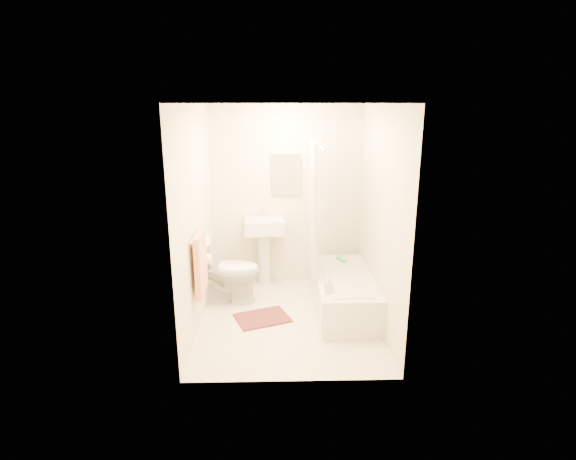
{
  "coord_description": "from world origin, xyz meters",
  "views": [
    {
      "loc": [
        -0.13,
        -4.7,
        2.4
      ],
      "look_at": [
        0.0,
        0.25,
        1.0
      ],
      "focal_mm": 28.0,
      "sensor_mm": 36.0,
      "label": 1
    }
  ],
  "objects_px": {
    "bathtub": "(343,292)",
    "bath_mat": "(262,318)",
    "sink": "(264,249)",
    "soap_bottle": "(329,284)",
    "toilet": "(227,271)"
  },
  "relations": [
    {
      "from": "soap_bottle",
      "to": "bath_mat",
      "type": "bearing_deg",
      "value": 161.12
    },
    {
      "from": "bathtub",
      "to": "soap_bottle",
      "type": "height_order",
      "value": "soap_bottle"
    },
    {
      "from": "bathtub",
      "to": "bath_mat",
      "type": "relative_size",
      "value": 2.6
    },
    {
      "from": "toilet",
      "to": "bath_mat",
      "type": "relative_size",
      "value": 1.38
    },
    {
      "from": "sink",
      "to": "toilet",
      "type": "bearing_deg",
      "value": -134.94
    },
    {
      "from": "sink",
      "to": "bathtub",
      "type": "height_order",
      "value": "sink"
    },
    {
      "from": "bathtub",
      "to": "bath_mat",
      "type": "distance_m",
      "value": 1.02
    },
    {
      "from": "sink",
      "to": "soap_bottle",
      "type": "distance_m",
      "value": 1.48
    },
    {
      "from": "toilet",
      "to": "sink",
      "type": "distance_m",
      "value": 0.71
    },
    {
      "from": "bathtub",
      "to": "soap_bottle",
      "type": "distance_m",
      "value": 0.62
    },
    {
      "from": "sink",
      "to": "soap_bottle",
      "type": "xyz_separation_m",
      "value": [
        0.73,
        -1.29,
        0.02
      ]
    },
    {
      "from": "toilet",
      "to": "bathtub",
      "type": "relative_size",
      "value": 0.53
    },
    {
      "from": "toilet",
      "to": "sink",
      "type": "bearing_deg",
      "value": -40.83
    },
    {
      "from": "bathtub",
      "to": "bath_mat",
      "type": "height_order",
      "value": "bathtub"
    },
    {
      "from": "toilet",
      "to": "bathtub",
      "type": "height_order",
      "value": "toilet"
    }
  ]
}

